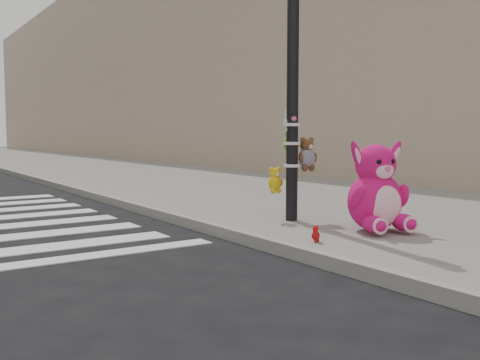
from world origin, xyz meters
TOP-DOWN VIEW (x-y plane):
  - ground at (0.00, 0.00)m, footprint 120.00×120.00m
  - sidewalk_near at (5.00, 10.00)m, footprint 7.00×80.00m
  - curb_edge at (1.55, 10.00)m, footprint 0.12×80.00m
  - bld_near at (10.50, 20.00)m, footprint 5.00×60.00m
  - signal_pole at (2.63, 1.81)m, footprint 0.70×0.50m
  - pink_bunny at (2.94, 0.61)m, footprint 0.87×0.96m
  - red_teddy at (1.87, 0.50)m, footprint 0.15×0.12m

SIDE VIEW (x-z plane):
  - ground at x=0.00m, z-range 0.00..0.00m
  - sidewalk_near at x=5.00m, z-range 0.00..0.14m
  - curb_edge at x=1.55m, z-range -0.01..0.15m
  - red_teddy at x=1.87m, z-range 0.14..0.32m
  - pink_bunny at x=2.94m, z-range 0.04..1.16m
  - signal_pole at x=2.63m, z-range -0.24..3.76m
  - bld_near at x=10.50m, z-range 0.00..10.00m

